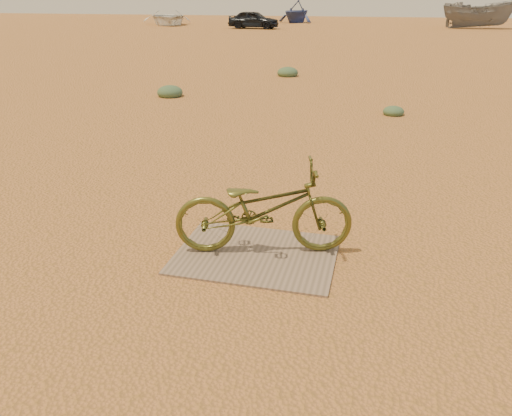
% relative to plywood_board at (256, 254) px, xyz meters
% --- Properties ---
extents(ground, '(120.00, 120.00, 0.00)m').
position_rel_plywood_board_xyz_m(ground, '(0.58, 0.30, -0.01)').
color(ground, '#BA713C').
rests_on(ground, ground).
extents(plywood_board, '(1.62, 1.23, 0.02)m').
position_rel_plywood_board_xyz_m(plywood_board, '(0.00, 0.00, 0.00)').
color(plywood_board, '#846B57').
rests_on(plywood_board, ground).
extents(bicycle, '(1.90, 1.07, 0.94)m').
position_rel_plywood_board_xyz_m(bicycle, '(0.06, 0.09, 0.48)').
color(bicycle, '#51521D').
rests_on(bicycle, plywood_board).
extents(car, '(3.99, 1.86, 1.32)m').
position_rel_plywood_board_xyz_m(car, '(-9.12, 35.53, 0.65)').
color(car, black).
rests_on(car, ground).
extents(boat_near_left, '(6.46, 7.21, 1.23)m').
position_rel_plywood_board_xyz_m(boat_near_left, '(-17.60, 38.60, 0.60)').
color(boat_near_left, silver).
rests_on(boat_near_left, ground).
extents(boat_far_left, '(4.62, 4.93, 2.08)m').
position_rel_plywood_board_xyz_m(boat_far_left, '(-7.41, 45.05, 1.03)').
color(boat_far_left, '#36457D').
rests_on(boat_far_left, ground).
extents(boat_mid_right, '(5.41, 2.21, 2.07)m').
position_rel_plywood_board_xyz_m(boat_mid_right, '(7.72, 39.84, 1.02)').
color(boat_mid_right, slate).
rests_on(boat_mid_right, ground).
extents(kale_a, '(0.67, 0.67, 0.37)m').
position_rel_plywood_board_xyz_m(kale_a, '(-4.32, 7.89, -0.01)').
color(kale_a, '#486041').
rests_on(kale_a, ground).
extents(kale_b, '(0.46, 0.46, 0.26)m').
position_rel_plywood_board_xyz_m(kale_b, '(1.38, 7.07, -0.01)').
color(kale_b, '#486041').
rests_on(kale_b, ground).
extents(kale_c, '(0.68, 0.68, 0.38)m').
position_rel_plywood_board_xyz_m(kale_c, '(-1.98, 12.14, -0.01)').
color(kale_c, '#486041').
rests_on(kale_c, ground).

